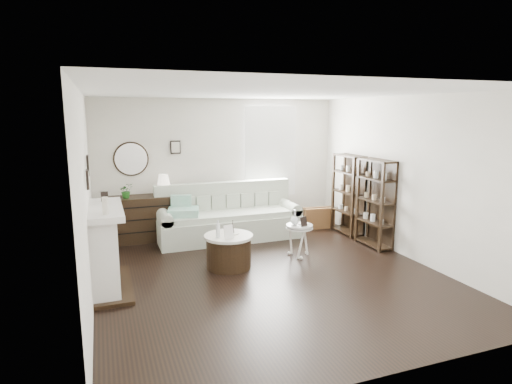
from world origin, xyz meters
name	(u,v)px	position (x,y,z in m)	size (l,w,h in m)	color
room	(254,152)	(0.73, 2.70, 1.60)	(5.50, 5.50, 5.50)	black
fireplace	(105,251)	(-2.32, 0.30, 0.54)	(0.50, 1.40, 1.84)	silver
shelf_unit_far	(348,194)	(2.33, 1.55, 0.80)	(0.30, 0.80, 1.60)	black
shelf_unit_near	(375,203)	(2.33, 0.65, 0.80)	(0.30, 0.80, 1.60)	black
sofa	(228,220)	(-0.03, 2.08, 0.35)	(2.74, 0.95, 1.06)	#B1BDA8
quilt	(183,212)	(-0.92, 1.95, 0.62)	(0.55, 0.45, 0.14)	#268E66
suitcase	(318,218)	(1.98, 2.10, 0.22)	(0.66, 0.22, 0.44)	brown
dresser	(145,218)	(-1.57, 2.47, 0.43)	(1.29, 0.55, 0.86)	black
table_lamp	(164,185)	(-1.19, 2.47, 1.06)	(0.25, 0.25, 0.40)	beige
potted_plant	(126,191)	(-1.89, 2.42, 1.00)	(0.25, 0.21, 0.27)	#1D5919
drum_table	(229,251)	(-0.49, 0.49, 0.27)	(0.77, 0.77, 0.53)	black
pedestal_table	(299,227)	(0.79, 0.60, 0.51)	(0.46, 0.46, 0.56)	silver
eiffel_drum	(233,227)	(-0.40, 0.55, 0.63)	(0.12, 0.12, 0.20)	black
bottle_drum	(218,229)	(-0.68, 0.41, 0.67)	(0.06, 0.06, 0.28)	silver
card_frame_drum	(229,232)	(-0.54, 0.30, 0.64)	(0.16, 0.01, 0.21)	white
eiffel_ped	(304,218)	(0.88, 0.63, 0.65)	(0.11, 0.11, 0.19)	black
flask_ped	(295,217)	(0.71, 0.62, 0.69)	(0.14, 0.14, 0.26)	silver
card_frame_ped	(304,222)	(0.81, 0.48, 0.64)	(0.12, 0.01, 0.16)	black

